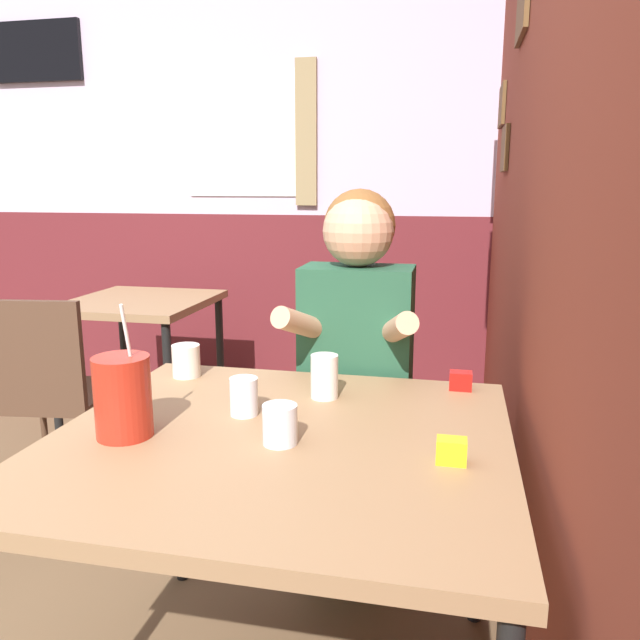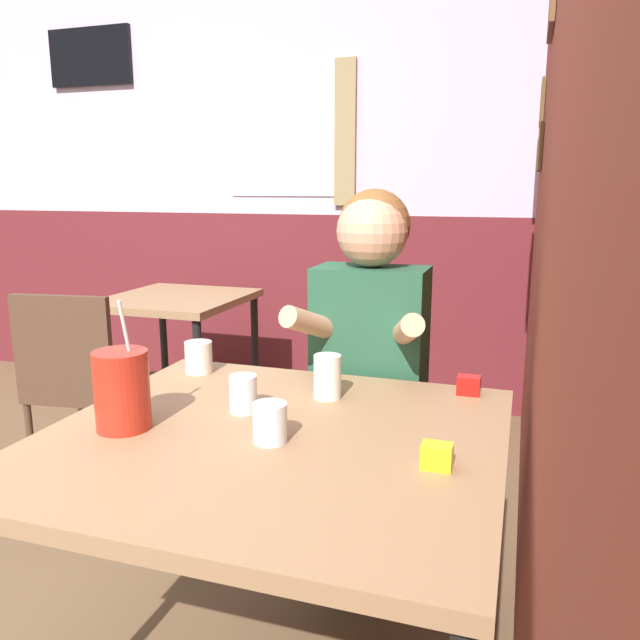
{
  "view_description": "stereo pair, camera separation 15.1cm",
  "coord_description": "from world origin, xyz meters",
  "px_view_note": "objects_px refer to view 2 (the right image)",
  "views": [
    {
      "loc": [
        1.12,
        -0.91,
        1.26
      ],
      "look_at": [
        0.8,
        0.54,
        0.94
      ],
      "focal_mm": 35.0,
      "sensor_mm": 36.0,
      "label": 1
    },
    {
      "loc": [
        1.26,
        -0.87,
        1.26
      ],
      "look_at": [
        0.8,
        0.54,
        0.94
      ],
      "focal_mm": 35.0,
      "sensor_mm": 36.0,
      "label": 2
    }
  ],
  "objects_px": {
    "person_seated": "(370,378)",
    "cocktail_pitcher": "(122,390)",
    "main_table": "(273,457)",
    "background_table": "(177,314)",
    "chair_near_window": "(81,378)"
  },
  "relations": [
    {
      "from": "background_table",
      "to": "chair_near_window",
      "type": "distance_m",
      "value": 0.74
    },
    {
      "from": "background_table",
      "to": "chair_near_window",
      "type": "bearing_deg",
      "value": -90.62
    },
    {
      "from": "background_table",
      "to": "person_seated",
      "type": "bearing_deg",
      "value": -36.09
    },
    {
      "from": "cocktail_pitcher",
      "to": "background_table",
      "type": "bearing_deg",
      "value": 117.16
    },
    {
      "from": "background_table",
      "to": "cocktail_pitcher",
      "type": "bearing_deg",
      "value": -62.84
    },
    {
      "from": "background_table",
      "to": "person_seated",
      "type": "relative_size",
      "value": 0.57
    },
    {
      "from": "person_seated",
      "to": "cocktail_pitcher",
      "type": "height_order",
      "value": "person_seated"
    },
    {
      "from": "main_table",
      "to": "cocktail_pitcher",
      "type": "distance_m",
      "value": 0.37
    },
    {
      "from": "background_table",
      "to": "cocktail_pitcher",
      "type": "relative_size",
      "value": 2.39
    },
    {
      "from": "background_table",
      "to": "chair_near_window",
      "type": "relative_size",
      "value": 0.83
    },
    {
      "from": "background_table",
      "to": "person_seated",
      "type": "xyz_separation_m",
      "value": [
        1.22,
        -0.89,
        0.05
      ]
    },
    {
      "from": "main_table",
      "to": "background_table",
      "type": "bearing_deg",
      "value": 127.3
    },
    {
      "from": "person_seated",
      "to": "cocktail_pitcher",
      "type": "distance_m",
      "value": 0.81
    },
    {
      "from": "main_table",
      "to": "background_table",
      "type": "xyz_separation_m",
      "value": [
        -1.14,
        1.5,
        -0.04
      ]
    },
    {
      "from": "main_table",
      "to": "person_seated",
      "type": "xyz_separation_m",
      "value": [
        0.08,
        0.61,
        0.01
      ]
    }
  ]
}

